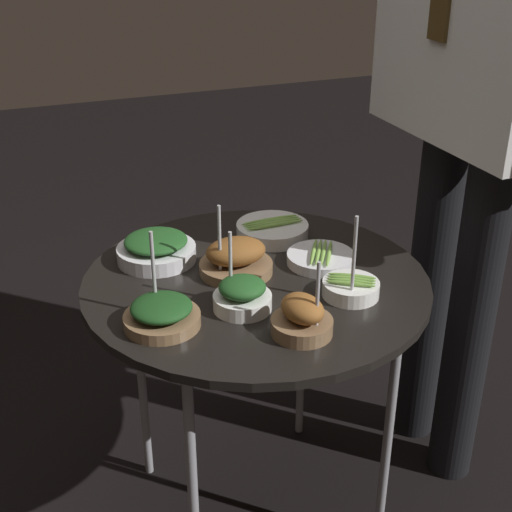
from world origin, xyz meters
TOP-DOWN VIEW (x-y plane):
  - ground_plane at (0.00, 0.00)m, footprint 8.00×8.00m
  - serving_cart at (0.00, 0.00)m, footprint 0.70×0.70m
  - bowl_spinach_mid_right at (-0.15, -0.17)m, footprint 0.17×0.17m
  - bowl_asparagus_mid_left at (-0.17, 0.11)m, footprint 0.16×0.16m
  - bowl_asparagus_center at (0.13, 0.14)m, footprint 0.11×0.11m
  - bowl_spinach_front_left at (0.10, -0.07)m, footprint 0.11×0.11m
  - bowl_asparagus_back_left at (-0.01, 0.15)m, footprint 0.14×0.14m
  - bowl_roast_far_rim at (0.22, -0.00)m, footprint 0.11×0.11m
  - bowl_roast_front_center at (-0.04, -0.03)m, footprint 0.15×0.15m
  - bowl_spinach_back_right at (0.10, -0.22)m, footprint 0.14×0.14m
  - waiter_figure at (-0.03, 0.51)m, footprint 0.64×0.24m

SIDE VIEW (x-z plane):
  - ground_plane at x=0.00m, z-range 0.00..0.00m
  - serving_cart at x=0.00m, z-range 0.27..0.90m
  - bowl_asparagus_back_left at x=-0.01m, z-range 0.63..0.66m
  - bowl_asparagus_mid_left at x=-0.17m, z-range 0.63..0.67m
  - bowl_asparagus_center at x=0.13m, z-range 0.56..0.74m
  - bowl_spinach_back_right at x=0.10m, z-range 0.57..0.74m
  - bowl_spinach_mid_right at x=-0.15m, z-range 0.63..0.69m
  - bowl_spinach_front_left at x=0.10m, z-range 0.58..0.73m
  - bowl_roast_far_rim at x=0.22m, z-range 0.59..0.74m
  - bowl_roast_front_center at x=-0.04m, z-range 0.58..0.74m
  - waiter_figure at x=-0.03m, z-range 0.23..1.97m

